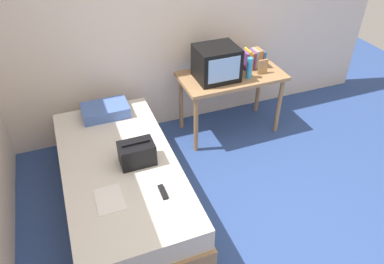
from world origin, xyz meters
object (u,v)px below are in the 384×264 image
at_px(tv, 216,63).
at_px(remote_dark, 163,192).
at_px(water_bottle, 249,68).
at_px(book_row, 253,59).
at_px(pillow, 105,110).
at_px(bed, 123,185).
at_px(desk, 231,82).
at_px(handbag, 137,153).
at_px(picture_frame, 263,67).
at_px(magazine, 110,199).

distance_m(tv, remote_dark, 1.63).
bearing_deg(water_bottle, book_row, 52.71).
distance_m(book_row, pillow, 1.73).
height_order(bed, book_row, book_row).
relative_size(desk, handbag, 3.87).
bearing_deg(remote_dark, tv, 51.01).
height_order(book_row, pillow, book_row).
distance_m(picture_frame, handbag, 1.78).
relative_size(water_bottle, remote_dark, 1.49).
relative_size(book_row, handbag, 0.80).
relative_size(desk, pillow, 2.49).
distance_m(pillow, remote_dark, 1.28).
distance_m(handbag, magazine, 0.48).
bearing_deg(desk, book_row, 14.77).
distance_m(tv, picture_frame, 0.54).
bearing_deg(tv, remote_dark, -128.99).
distance_m(picture_frame, magazine, 2.23).
xyz_separation_m(desk, magazine, (-1.61, -1.17, -0.10)).
bearing_deg(desk, magazine, -143.98).
distance_m(book_row, remote_dark, 2.02).
bearing_deg(handbag, magazine, -132.24).
relative_size(picture_frame, handbag, 0.55).
height_order(water_bottle, magazine, water_bottle).
bearing_deg(picture_frame, bed, -159.45).
height_order(desk, magazine, desk).
xyz_separation_m(book_row, handbag, (-1.59, -0.90, -0.20)).
xyz_separation_m(bed, picture_frame, (1.77, 0.66, 0.56)).
relative_size(desk, picture_frame, 7.04).
distance_m(picture_frame, remote_dark, 1.93).
bearing_deg(handbag, tv, 36.44).
bearing_deg(picture_frame, handbag, -155.91).
bearing_deg(handbag, water_bottle, 25.76).
xyz_separation_m(book_row, pillow, (-1.72, -0.06, -0.25)).
xyz_separation_m(tv, book_row, (0.50, 0.09, -0.08)).
xyz_separation_m(tv, picture_frame, (0.52, -0.08, -0.10)).
bearing_deg(magazine, water_bottle, 30.71).
bearing_deg(tv, water_bottle, -19.31).
relative_size(bed, magazine, 6.90).
xyz_separation_m(bed, tv, (1.25, 0.75, 0.66)).
relative_size(picture_frame, pillow, 0.35).
height_order(tv, pillow, tv).
distance_m(bed, remote_dark, 0.62).
height_order(pillow, magazine, pillow).
bearing_deg(remote_dark, bed, 117.05).
xyz_separation_m(water_bottle, handbag, (-1.43, -0.69, -0.22)).
xyz_separation_m(pillow, handbag, (0.12, -0.84, 0.05)).
distance_m(water_bottle, book_row, 0.27).
bearing_deg(remote_dark, pillow, 99.74).
bearing_deg(bed, handbag, -20.80).
bearing_deg(magazine, desk, 36.02).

